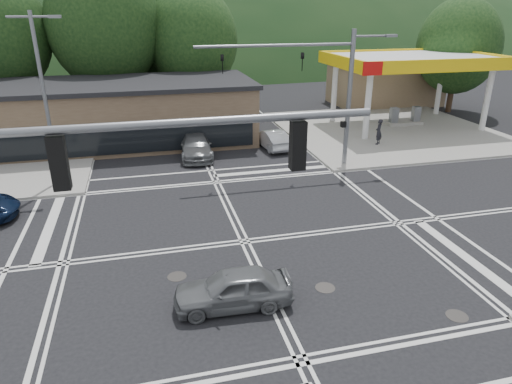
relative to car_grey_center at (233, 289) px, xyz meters
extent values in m
plane|color=black|center=(1.34, 4.21, -0.66)|extent=(120.00, 120.00, 0.00)
cube|color=gray|center=(16.34, 19.21, -0.59)|extent=(16.00, 16.00, 0.15)
cylinder|color=silver|center=(13.34, 17.21, 1.84)|extent=(0.44, 0.44, 5.00)
cylinder|color=silver|center=(13.34, 23.21, 1.84)|extent=(0.44, 0.44, 5.00)
cylinder|color=silver|center=(23.34, 17.21, 1.84)|extent=(0.44, 0.44, 5.00)
cylinder|color=silver|center=(23.34, 23.21, 1.84)|extent=(0.44, 0.44, 5.00)
cube|color=silver|center=(18.34, 20.21, 4.64)|extent=(12.00, 8.00, 0.60)
cube|color=yellow|center=(18.34, 16.21, 4.64)|extent=(12.20, 0.25, 0.90)
cube|color=yellow|center=(18.34, 24.21, 4.64)|extent=(12.20, 0.25, 0.90)
cube|color=yellow|center=(12.34, 20.21, 4.64)|extent=(0.25, 8.20, 0.90)
cube|color=yellow|center=(24.34, 20.21, 4.64)|extent=(0.25, 8.20, 0.90)
cube|color=red|center=(12.84, 16.06, 4.64)|extent=(1.40, 0.12, 0.90)
cube|color=gray|center=(18.34, 20.21, -0.41)|extent=(3.00, 1.00, 0.30)
cube|color=slate|center=(17.34, 20.21, 0.29)|extent=(0.60, 0.50, 1.30)
cube|color=slate|center=(19.34, 20.21, 0.29)|extent=(0.60, 0.50, 1.30)
cube|color=#846B4F|center=(21.34, 29.21, 1.24)|extent=(10.00, 6.00, 3.80)
cube|color=brown|center=(-6.66, 21.21, 1.34)|extent=(24.00, 8.00, 4.00)
ellipsoid|color=#1A3719|center=(1.34, 94.21, -0.66)|extent=(252.00, 126.00, 140.00)
cylinder|color=#382619|center=(-12.66, 28.21, 1.76)|extent=(0.50, 0.50, 4.84)
cylinder|color=#382619|center=(-4.66, 28.21, 1.98)|extent=(0.50, 0.50, 5.28)
ellipsoid|color=black|center=(-4.66, 28.21, 7.14)|extent=(9.00, 9.00, 10.35)
cylinder|color=#382619|center=(2.34, 28.21, 1.54)|extent=(0.50, 0.50, 4.40)
ellipsoid|color=black|center=(2.34, 28.21, 5.84)|extent=(7.60, 7.60, 8.74)
cylinder|color=#382619|center=(-0.66, 32.21, 1.76)|extent=(0.50, 0.50, 4.84)
ellipsoid|color=black|center=(-0.66, 32.21, 6.49)|extent=(8.40, 8.40, 9.66)
cylinder|color=#382619|center=(25.34, 24.21, 1.32)|extent=(0.50, 0.50, 3.96)
ellipsoid|color=black|center=(25.34, 24.21, 5.19)|extent=(7.20, 7.20, 8.28)
cylinder|color=slate|center=(-7.16, 13.21, 3.84)|extent=(0.20, 0.20, 9.00)
cylinder|color=slate|center=(-7.16, 13.21, 8.04)|extent=(2.20, 0.12, 0.12)
cube|color=slate|center=(-6.06, 13.21, 8.04)|extent=(0.60, 0.25, 0.15)
cylinder|color=slate|center=(9.54, 12.41, 3.34)|extent=(0.28, 0.28, 8.00)
cylinder|color=slate|center=(5.04, 12.41, 6.54)|extent=(9.00, 0.16, 0.16)
imported|color=black|center=(6.54, 12.41, 5.64)|extent=(0.16, 0.20, 1.00)
imported|color=black|center=(2.04, 12.41, 5.64)|extent=(0.16, 0.20, 1.00)
cylinder|color=slate|center=(10.74, 12.41, 6.94)|extent=(2.40, 0.12, 0.12)
cube|color=slate|center=(11.84, 12.41, 6.94)|extent=(0.70, 0.30, 0.15)
cube|color=black|center=(9.29, 12.41, 1.94)|extent=(0.25, 0.30, 0.35)
cylinder|color=slate|center=(-2.36, -3.99, 6.54)|extent=(9.00, 0.16, 0.16)
cube|color=black|center=(-3.86, -3.99, 5.94)|extent=(0.30, 0.25, 1.00)
cube|color=black|center=(0.64, -3.99, 5.94)|extent=(0.30, 0.25, 1.00)
imported|color=slate|center=(0.00, 0.00, 0.00)|extent=(3.95, 1.75, 1.32)
imported|color=#A8AAAF|center=(6.18, 17.02, -0.01)|extent=(1.75, 4.08, 1.31)
imported|color=#BABBB6|center=(5.17, 21.98, 0.10)|extent=(2.31, 4.66, 1.53)
imported|color=slate|center=(0.84, 16.39, 0.05)|extent=(2.27, 4.98, 1.41)
imported|color=black|center=(13.54, 15.63, 0.38)|extent=(0.76, 0.76, 1.79)
camera|label=1|loc=(-2.32, -12.34, 8.55)|focal=32.00mm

